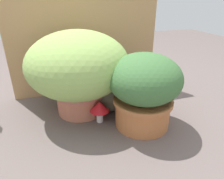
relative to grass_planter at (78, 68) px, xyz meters
name	(u,v)px	position (x,y,z in m)	size (l,w,h in m)	color
ground_plane	(94,123)	(0.05, -0.18, -0.30)	(6.00, 6.00, 0.00)	#655854
cardboard_backdrop	(86,36)	(0.11, 0.31, 0.13)	(1.12, 0.03, 0.87)	tan
grass_planter	(78,68)	(0.00, 0.00, 0.00)	(0.63, 0.63, 0.53)	#BE6C52
leafy_planter	(144,88)	(0.32, -0.27, -0.07)	(0.41, 0.41, 0.44)	#BA6B3B
cat	(119,94)	(0.24, -0.07, -0.18)	(0.38, 0.19, 0.32)	#575744
mushroom_ornament_red	(100,107)	(0.09, -0.17, -0.21)	(0.12, 0.12, 0.14)	silver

